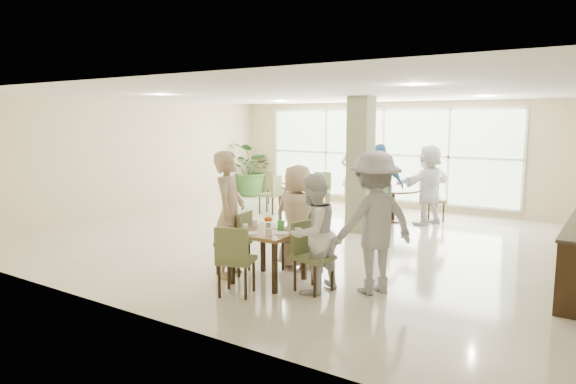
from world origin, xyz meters
The scene contains 19 objects.
ground centered at (0.00, 0.00, 0.00)m, with size 10.00×10.00×0.00m, color beige.
room_shell centered at (0.00, 0.00, 1.70)m, with size 10.00×10.00×10.00m.
window_bank centered at (-0.50, 4.46, 1.40)m, with size 7.00×0.04×7.00m.
column centered at (0.40, 1.20, 1.40)m, with size 0.45×0.45×2.80m, color #707551.
main_table centered at (0.79, -2.60, 0.65)m, with size 0.88×0.88×0.75m.
round_table_left centered at (-2.31, 2.70, 0.57)m, with size 1.07×1.07×0.75m.
round_table_right centered at (0.54, 2.66, 0.59)m, with size 1.21×1.21×0.75m.
chairs_main_table centered at (0.79, -2.55, 0.47)m, with size 1.99×2.06×0.95m.
chairs_table_left centered at (-2.37, 2.72, 0.47)m, with size 1.95×1.86×0.95m.
chairs_table_right centered at (0.52, 2.66, 0.47)m, with size 2.23×1.92×0.95m.
tabletop_clutter centered at (0.81, -2.61, 0.81)m, with size 0.74×0.76×0.21m.
potted_plant centered at (-4.61, 4.05, 0.82)m, with size 1.47×1.47×1.63m, color #2F5D25.
teen_left centered at (0.13, -2.67, 0.94)m, with size 0.68×0.45×1.87m, color tan.
teen_far centered at (0.74, -1.75, 0.82)m, with size 0.80×0.44×1.64m, color tan.
teen_right centered at (1.54, -2.61, 0.81)m, with size 0.79×0.61×1.62m, color white.
teen_standing centered at (2.22, -2.17, 0.96)m, with size 1.24×0.71×1.92m, color #9C9C9E.
adult_a centered at (0.53, 1.85, 0.91)m, with size 1.07×0.61×1.82m, color #4183C4.
adult_b centered at (1.34, 2.75, 0.89)m, with size 1.66×0.72×1.79m, color white.
adult_standing centered at (-1.08, 3.85, 0.91)m, with size 0.66×0.44×1.82m, color tan.
Camera 1 is at (5.00, -8.41, 2.31)m, focal length 32.00 mm.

